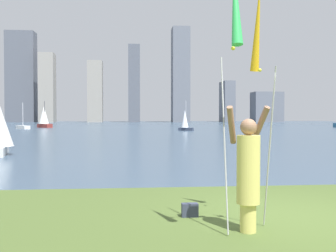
{
  "coord_description": "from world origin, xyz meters",
  "views": [
    {
      "loc": [
        -2.89,
        -7.14,
        1.85
      ],
      "look_at": [
        -1.45,
        8.52,
        1.43
      ],
      "focal_mm": 42.7,
      "sensor_mm": 36.0,
      "label": 1
    }
  ],
  "objects_px": {
    "sailboat_3": "(23,127)",
    "sailboat_7": "(185,121)",
    "sailboat_1": "(44,117)",
    "kite_flag_right": "(258,31)",
    "person": "(248,170)",
    "bag": "(190,210)",
    "kite_flag_left": "(235,9)"
  },
  "relations": [
    {
      "from": "person",
      "to": "sailboat_7",
      "type": "xyz_separation_m",
      "value": [
        4.66,
        41.9,
        0.22
      ]
    },
    {
      "from": "kite_flag_left",
      "to": "sailboat_3",
      "type": "relative_size",
      "value": 1.14
    },
    {
      "from": "kite_flag_left",
      "to": "bag",
      "type": "xyz_separation_m",
      "value": [
        -0.41,
        1.56,
        -3.24
      ]
    },
    {
      "from": "person",
      "to": "sailboat_7",
      "type": "distance_m",
      "value": 42.16
    },
    {
      "from": "bag",
      "to": "sailboat_7",
      "type": "relative_size",
      "value": 0.08
    },
    {
      "from": "kite_flag_right",
      "to": "person",
      "type": "bearing_deg",
      "value": -117.8
    },
    {
      "from": "sailboat_3",
      "to": "bag",
      "type": "bearing_deg",
      "value": -72.07
    },
    {
      "from": "kite_flag_right",
      "to": "sailboat_7",
      "type": "height_order",
      "value": "kite_flag_right"
    },
    {
      "from": "sailboat_7",
      "to": "sailboat_3",
      "type": "bearing_deg",
      "value": 159.19
    },
    {
      "from": "kite_flag_left",
      "to": "kite_flag_right",
      "type": "distance_m",
      "value": 1.44
    },
    {
      "from": "sailboat_3",
      "to": "kite_flag_right",
      "type": "bearing_deg",
      "value": -70.99
    },
    {
      "from": "person",
      "to": "kite_flag_left",
      "type": "bearing_deg",
      "value": -129.21
    },
    {
      "from": "bag",
      "to": "person",
      "type": "bearing_deg",
      "value": -52.85
    },
    {
      "from": "kite_flag_right",
      "to": "sailboat_7",
      "type": "distance_m",
      "value": 41.48
    },
    {
      "from": "sailboat_3",
      "to": "sailboat_1",
      "type": "bearing_deg",
      "value": 74.01
    },
    {
      "from": "sailboat_3",
      "to": "sailboat_7",
      "type": "height_order",
      "value": "sailboat_7"
    },
    {
      "from": "sailboat_7",
      "to": "person",
      "type": "bearing_deg",
      "value": -96.35
    },
    {
      "from": "bag",
      "to": "kite_flag_right",
      "type": "bearing_deg",
      "value": -16.09
    },
    {
      "from": "bag",
      "to": "sailboat_3",
      "type": "height_order",
      "value": "sailboat_3"
    },
    {
      "from": "sailboat_1",
      "to": "sailboat_7",
      "type": "xyz_separation_m",
      "value": [
        19.65,
        -13.76,
        -0.36
      ]
    },
    {
      "from": "person",
      "to": "kite_flag_right",
      "type": "bearing_deg",
      "value": 57.24
    },
    {
      "from": "sailboat_7",
      "to": "kite_flag_left",
      "type": "bearing_deg",
      "value": -96.76
    },
    {
      "from": "bag",
      "to": "sailboat_1",
      "type": "height_order",
      "value": "sailboat_1"
    },
    {
      "from": "kite_flag_right",
      "to": "sailboat_3",
      "type": "relative_size",
      "value": 1.16
    },
    {
      "from": "kite_flag_right",
      "to": "sailboat_7",
      "type": "bearing_deg",
      "value": 84.05
    },
    {
      "from": "kite_flag_left",
      "to": "sailboat_1",
      "type": "height_order",
      "value": "kite_flag_left"
    },
    {
      "from": "sailboat_1",
      "to": "sailboat_3",
      "type": "distance_m",
      "value": 6.04
    },
    {
      "from": "kite_flag_left",
      "to": "kite_flag_right",
      "type": "xyz_separation_m",
      "value": [
        0.73,
        1.23,
        -0.04
      ]
    },
    {
      "from": "bag",
      "to": "sailboat_1",
      "type": "distance_m",
      "value": 56.47
    },
    {
      "from": "kite_flag_left",
      "to": "bag",
      "type": "distance_m",
      "value": 3.62
    },
    {
      "from": "bag",
      "to": "sailboat_3",
      "type": "relative_size",
      "value": 0.08
    },
    {
      "from": "sailboat_1",
      "to": "kite_flag_right",
      "type": "bearing_deg",
      "value": -74.39
    }
  ]
}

